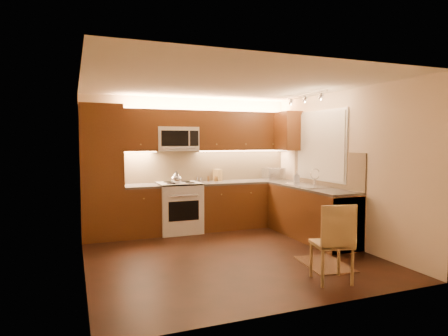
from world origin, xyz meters
name	(u,v)px	position (x,y,z in m)	size (l,w,h in m)	color
floor	(228,255)	(0.00, 0.00, 0.00)	(4.00, 4.00, 0.01)	black
ceiling	(228,84)	(0.00, 0.00, 2.50)	(4.00, 4.00, 0.01)	beige
wall_back	(190,163)	(0.00, 2.00, 1.25)	(4.00, 0.01, 2.50)	beige
wall_front	(304,185)	(0.00, -2.00, 1.25)	(4.00, 0.01, 2.50)	beige
wall_left	(82,175)	(-2.00, 0.00, 1.25)	(0.01, 4.00, 2.50)	beige
wall_right	(341,167)	(2.00, 0.00, 1.25)	(0.01, 4.00, 2.50)	beige
pantry	(102,172)	(-1.65, 1.70, 1.15)	(0.70, 0.60, 2.30)	#4D2610
base_cab_back_left	(141,211)	(-0.99, 1.70, 0.43)	(0.62, 0.60, 0.86)	#4D2610
counter_back_left	(141,186)	(-0.99, 1.70, 0.88)	(0.62, 0.60, 0.04)	#312F2D
base_cab_back_right	(245,204)	(1.04, 1.70, 0.43)	(1.92, 0.60, 0.86)	#4D2610
counter_back_right	(245,182)	(1.04, 1.70, 0.88)	(1.92, 0.60, 0.04)	#312F2D
base_cab_right	(311,214)	(1.70, 0.40, 0.43)	(0.60, 2.00, 0.86)	#4D2610
counter_right	(311,188)	(1.70, 0.40, 0.88)	(0.60, 2.00, 0.04)	#312F2D
dishwasher	(336,222)	(1.70, -0.30, 0.43)	(0.58, 0.60, 0.84)	silver
backsplash_back	(207,166)	(0.35, 1.99, 1.20)	(3.30, 0.02, 0.60)	tan
backsplash_right	(326,169)	(1.99, 0.40, 1.20)	(0.02, 2.00, 0.60)	tan
upper_cab_back_left	(139,130)	(-0.99, 1.82, 1.88)	(0.62, 0.35, 0.75)	#4D2610
upper_cab_back_right	(242,131)	(1.04, 1.82, 1.88)	(1.92, 0.35, 0.75)	#4D2610
upper_cab_bridge	(176,119)	(-0.30, 1.82, 2.09)	(0.76, 0.35, 0.31)	#4D2610
upper_cab_right_corner	(288,131)	(1.82, 1.40, 1.88)	(0.35, 0.50, 0.75)	#4D2610
stove	(179,207)	(-0.30, 1.68, 0.46)	(0.76, 0.65, 0.92)	silver
microwave	(177,139)	(-0.30, 1.81, 1.72)	(0.76, 0.38, 0.44)	silver
window_frame	(321,146)	(1.99, 0.55, 1.60)	(0.03, 1.44, 1.24)	silver
window_blinds	(320,146)	(1.97, 0.55, 1.60)	(0.02, 1.36, 1.16)	silver
sink	(306,181)	(1.70, 0.55, 0.98)	(0.52, 0.86, 0.15)	silver
faucet	(315,177)	(1.88, 0.55, 1.05)	(0.20, 0.04, 0.30)	silver
track_light_bar	(305,94)	(1.55, 0.40, 2.46)	(0.04, 1.20, 0.03)	silver
kettle	(176,178)	(-0.40, 1.49, 1.03)	(0.19, 0.19, 0.23)	silver
toaster_oven	(273,174)	(1.70, 1.75, 1.02)	(0.39, 0.29, 0.24)	silver
knife_block	(218,175)	(0.53, 1.87, 1.02)	(0.10, 0.17, 0.23)	#A18149
spice_jar_a	(197,179)	(0.14, 1.94, 0.95)	(0.05, 0.05, 0.09)	silver
spice_jar_b	(208,179)	(0.33, 1.84, 0.95)	(0.04, 0.04, 0.10)	brown
spice_jar_c	(201,180)	(0.18, 1.82, 0.94)	(0.04, 0.04, 0.09)	silver
spice_jar_d	(215,179)	(0.46, 1.82, 0.95)	(0.05, 0.05, 0.09)	#AD7534
soap_bottle	(297,177)	(1.80, 1.03, 1.01)	(0.10, 0.10, 0.22)	#B9B8BC
rug	(325,264)	(1.06, -0.90, 0.01)	(0.55, 0.82, 0.01)	black
dining_chair	(332,242)	(0.75, -1.44, 0.48)	(0.42, 0.42, 0.95)	#A18149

